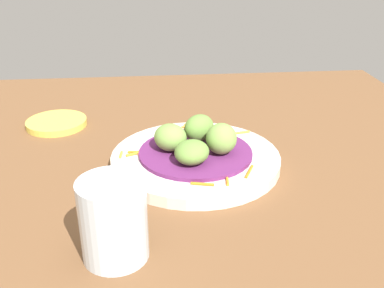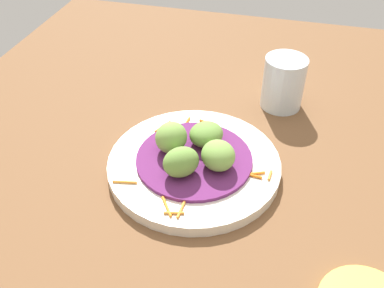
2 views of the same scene
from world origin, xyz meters
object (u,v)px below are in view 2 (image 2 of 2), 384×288
Objects in this scene: guac_scoop_right at (181,162)px; water_glass at (283,83)px; guac_scoop_center at (171,137)px; guac_scoop_back at (218,155)px; guac_scoop_left at (206,134)px; main_plate at (194,165)px.

water_glass reaches higher than guac_scoop_right.
guac_scoop_right is (2.90, -4.82, -0.17)cm from guac_scoop_center.
guac_scoop_center is at bearing 165.98° from guac_scoop_back.
water_glass is at bearing 63.90° from guac_scoop_right.
guac_scoop_left is at bearing 120.98° from guac_scoop_back.
guac_scoop_back is 23.29cm from water_glass.
guac_scoop_back is at bearing 30.98° from guac_scoop_right.
guac_scoop_left is at bearing 75.98° from main_plate.
water_glass is (12.23, 24.98, 0.16)cm from guac_scoop_right.
guac_scoop_left is 7.97cm from guac_scoop_right.
guac_scoop_left is at bearing 75.98° from guac_scoop_right.
guac_scoop_center is 0.95× the size of guac_scoop_back.
guac_scoop_left is at bearing -120.85° from water_glass.
guac_scoop_back is (3.86, -0.96, 3.59)cm from main_plate.
guac_scoop_right is at bearing -104.02° from main_plate.
water_glass is at bearing 53.10° from guac_scoop_center.
water_glass reaches higher than guac_scoop_back.
guac_scoop_right reaches higher than guac_scoop_left.
guac_scoop_back is (7.72, -1.93, -0.31)cm from guac_scoop_center.
guac_scoop_right is 0.99× the size of guac_scoop_back.
main_plate is 4.88× the size of guac_scoop_back.
guac_scoop_left is 0.57× the size of water_glass.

